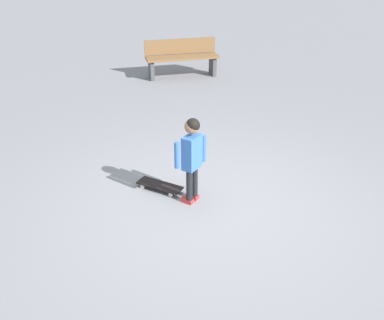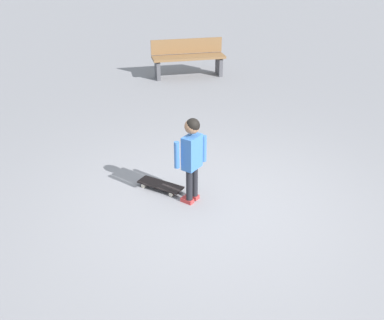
{
  "view_description": "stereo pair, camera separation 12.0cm",
  "coord_description": "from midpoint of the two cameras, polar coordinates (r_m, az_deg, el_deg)",
  "views": [
    {
      "loc": [
        0.69,
        4.28,
        2.84
      ],
      "look_at": [
        0.25,
        -0.15,
        0.55
      ],
      "focal_mm": 41.13,
      "sensor_mm": 36.0,
      "label": 1
    },
    {
      "loc": [
        0.57,
        4.29,
        2.84
      ],
      "look_at": [
        0.25,
        -0.15,
        0.55
      ],
      "focal_mm": 41.13,
      "sensor_mm": 36.0,
      "label": 2
    }
  ],
  "objects": [
    {
      "name": "street_bench",
      "position": [
        9.97,
        -0.15,
        13.17
      ],
      "size": [
        1.65,
        0.67,
        0.8
      ],
      "color": "brown",
      "rests_on": "ground"
    },
    {
      "name": "skateboard",
      "position": [
        5.5,
        -3.49,
        -3.27
      ],
      "size": [
        0.59,
        0.49,
        0.07
      ],
      "color": "black",
      "rests_on": "ground"
    },
    {
      "name": "ground_plane",
      "position": [
        5.18,
        3.53,
        -6.1
      ],
      "size": [
        50.0,
        50.0,
        0.0
      ],
      "primitive_type": "plane",
      "color": "gray"
    },
    {
      "name": "child_person",
      "position": [
        4.97,
        0.68,
        1.09
      ],
      "size": [
        0.38,
        0.28,
        1.06
      ],
      "color": "black",
      "rests_on": "ground"
    }
  ]
}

